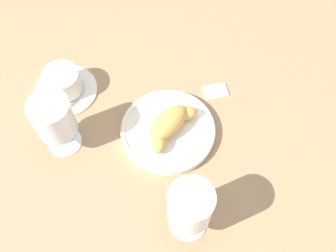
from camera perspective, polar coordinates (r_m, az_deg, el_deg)
The scene contains 7 objects.
ground_plane at distance 0.83m, azimuth 0.44°, elevation 0.12°, with size 2.20×2.20×0.00m, color #997551.
pastry_plate at distance 0.81m, azimuth 0.00°, elevation -0.65°, with size 0.19×0.19×0.02m.
croissant_large at distance 0.79m, azimuth 0.17°, elevation 0.22°, with size 0.12×0.11×0.04m.
coffee_cup_near at distance 0.88m, azimuth -14.65°, elevation 5.71°, with size 0.14×0.14×0.06m.
juice_glass_left at distance 0.66m, azimuth 3.18°, elevation -11.34°, with size 0.08×0.08×0.14m.
juice_glass_right at distance 0.76m, azimuth -15.89°, elevation 0.92°, with size 0.08×0.08×0.14m.
sugar_packet at distance 0.88m, azimuth 6.80°, elevation 5.00°, with size 0.05×0.03×0.01m, color white.
Camera 1 is at (0.12, 0.39, 0.73)m, focal length 42.97 mm.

